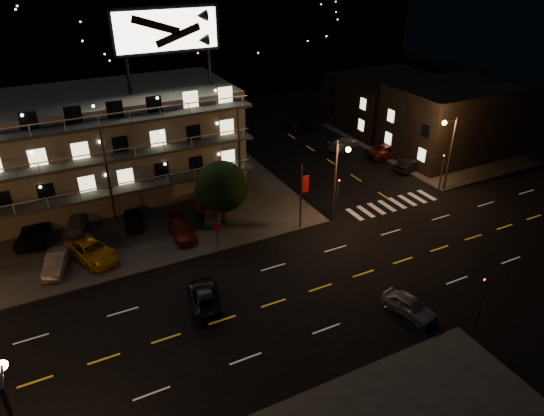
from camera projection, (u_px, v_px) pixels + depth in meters
name	position (u px, v px, depth m)	size (l,w,h in m)	color
ground	(297.00, 295.00, 36.05)	(140.00, 140.00, 0.00)	black
curb_nw	(66.00, 218.00, 46.14)	(44.00, 24.00, 0.15)	#323230
curb_ne	(422.00, 143.00, 63.56)	(16.00, 24.00, 0.15)	#323230
motel	(94.00, 145.00, 48.27)	(28.00, 13.80, 18.10)	gray
side_bldg_front	(450.00, 121.00, 58.42)	(14.06, 10.00, 8.50)	black
side_bldg_back	(386.00, 102.00, 68.18)	(14.06, 12.00, 7.00)	black
hill_backdrop	(69.00, 21.00, 82.06)	(120.00, 25.00, 24.00)	black
streetlight_nc	(338.00, 174.00, 43.26)	(0.44, 1.92, 8.00)	#2D2D30
streetlight_ne	(449.00, 147.00, 48.94)	(1.92, 0.44, 8.00)	#2D2D30
signal_nw	(337.00, 194.00, 45.04)	(0.20, 0.27, 4.60)	#2D2D30
signal_sw	(482.00, 299.00, 31.73)	(0.20, 0.27, 4.60)	#2D2D30
signal_ne	(443.00, 168.00, 50.19)	(0.27, 0.20, 4.60)	#2D2D30
banner_north	(302.00, 195.00, 43.00)	(0.83, 0.16, 6.40)	#2D2D30
stop_sign	(217.00, 232.00, 40.76)	(0.91, 0.11, 2.61)	#2D2D30
tree	(222.00, 188.00, 43.41)	(4.84, 4.66, 6.10)	black
lot_car_1	(56.00, 262.00, 38.33)	(1.45, 4.16, 1.37)	gray
lot_car_2	(91.00, 251.00, 39.68)	(2.50, 5.43, 1.51)	#C08A12
lot_car_3	(182.00, 229.00, 42.82)	(1.88, 4.62, 1.34)	#611C0D
lot_car_4	(213.00, 214.00, 45.33)	(1.47, 3.65, 1.25)	gray
lot_car_6	(33.00, 234.00, 42.10)	(2.35, 5.10, 1.42)	black
lot_car_7	(78.00, 221.00, 44.18)	(1.78, 4.38, 1.27)	gray
lot_car_8	(133.00, 218.00, 44.43)	(1.67, 4.14, 1.41)	black
lot_car_9	(204.00, 199.00, 47.76)	(1.57, 4.50, 1.48)	#611C0D
side_car_0	(412.00, 165.00, 55.61)	(1.52, 4.37, 1.44)	black
side_car_1	(389.00, 151.00, 59.28)	(2.56, 5.55, 1.54)	#611C0D
side_car_2	(344.00, 144.00, 61.55)	(1.93, 4.74, 1.38)	gray
side_car_3	(299.00, 127.00, 67.30)	(1.50, 3.72, 1.27)	black
road_car_east	(410.00, 306.00, 33.96)	(1.62, 4.03, 1.37)	gray
road_car_west	(204.00, 297.00, 34.88)	(2.17, 4.72, 1.31)	black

